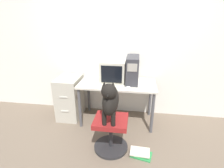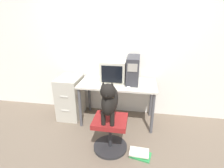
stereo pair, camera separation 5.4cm
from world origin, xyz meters
TOP-DOWN VIEW (x-y plane):
  - ground_plane at (0.00, 0.00)m, footprint 12.00×12.00m
  - wall_back at (0.00, 0.72)m, footprint 8.00×0.05m
  - desk at (0.00, 0.33)m, footprint 1.31×0.66m
  - crt_monitor at (-0.09, 0.43)m, footprint 0.42×0.42m
  - pc_tower at (0.25, 0.39)m, footprint 0.20×0.46m
  - keyboard at (-0.07, 0.11)m, footprint 0.41×0.15m
  - computer_mouse at (0.20, 0.12)m, footprint 0.07×0.05m
  - office_chair at (-0.00, -0.42)m, footprint 0.49×0.49m
  - dog at (-0.00, -0.45)m, footprint 0.21×0.53m
  - filing_cabinet at (-0.90, 0.36)m, footprint 0.40×0.56m
  - book_stack_floor at (0.43, -0.50)m, footprint 0.32×0.25m

SIDE VIEW (x-z plane):
  - ground_plane at x=0.00m, z-range 0.00..0.00m
  - book_stack_floor at x=0.43m, z-range 0.00..0.06m
  - office_chair at x=0.00m, z-range 0.02..0.52m
  - filing_cabinet at x=-0.90m, z-range 0.00..0.78m
  - desk at x=0.00m, z-range 0.28..1.03m
  - keyboard at x=-0.07m, z-range 0.75..0.78m
  - computer_mouse at x=0.20m, z-range 0.75..0.78m
  - dog at x=0.00m, z-range 0.51..1.12m
  - crt_monitor at x=-0.09m, z-range 0.75..1.11m
  - pc_tower at x=0.25m, z-range 0.75..1.20m
  - wall_back at x=0.00m, z-range 0.00..2.60m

